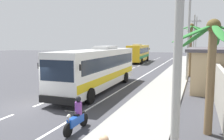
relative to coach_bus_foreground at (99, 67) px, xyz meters
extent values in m
plane|color=#3A3A3F|center=(-1.62, -6.53, -1.89)|extent=(160.00, 160.00, 0.00)
cube|color=gray|center=(5.18, 3.47, -1.82)|extent=(3.20, 90.00, 0.14)
cube|color=white|center=(-1.62, -5.21, -1.89)|extent=(0.16, 2.00, 0.01)
cube|color=white|center=(-1.62, -1.66, -1.89)|extent=(0.16, 2.00, 0.01)
cube|color=white|center=(-1.62, 1.90, -1.89)|extent=(0.16, 2.00, 0.01)
cube|color=white|center=(-1.62, 5.45, -1.89)|extent=(0.16, 2.00, 0.01)
cube|color=white|center=(-1.62, 9.00, -1.89)|extent=(0.16, 2.00, 0.01)
cube|color=white|center=(-1.62, 12.55, -1.89)|extent=(0.16, 2.00, 0.01)
cube|color=white|center=(-1.62, 16.11, -1.89)|extent=(0.16, 2.00, 0.01)
cube|color=white|center=(-1.62, 19.66, -1.89)|extent=(0.16, 2.00, 0.01)
cube|color=white|center=(-1.62, 23.21, -1.89)|extent=(0.16, 2.00, 0.01)
cube|color=white|center=(-1.62, 26.77, -1.89)|extent=(0.16, 2.00, 0.01)
cube|color=white|center=(-1.62, 30.32, -1.89)|extent=(0.16, 2.00, 0.01)
cube|color=white|center=(-1.62, 33.87, -1.89)|extent=(0.16, 2.00, 0.01)
cube|color=white|center=(-1.62, 37.43, -1.89)|extent=(0.16, 2.00, 0.01)
cube|color=white|center=(-1.62, 40.98, -1.89)|extent=(0.16, 2.00, 0.01)
cube|color=white|center=(1.76, 8.47, -1.89)|extent=(0.14, 70.00, 0.01)
cube|color=#9E998E|center=(8.98, 7.47, -0.64)|extent=(0.24, 60.00, 2.50)
cube|color=silver|center=(0.00, -0.03, -0.02)|extent=(2.77, 12.32, 2.97)
cube|color=#192333|center=(0.00, 0.17, 0.50)|extent=(2.78, 11.34, 0.95)
cube|color=#192333|center=(0.14, -6.12, 0.42)|extent=(2.29, 0.15, 1.25)
cube|color=yellow|center=(0.00, -0.03, -0.69)|extent=(2.80, 12.08, 0.53)
cube|color=black|center=(0.15, -6.21, -1.30)|extent=(2.44, 0.22, 0.44)
cube|color=#B7B7B7|center=(-0.04, 1.51, 1.60)|extent=(1.43, 2.73, 0.28)
cube|color=black|center=(1.56, -5.88, 0.65)|extent=(0.12, 0.08, 0.36)
cube|color=black|center=(-1.28, -5.94, 0.65)|extent=(0.12, 0.08, 0.36)
cylinder|color=black|center=(1.32, -4.29, -1.37)|extent=(0.34, 1.05, 1.04)
cylinder|color=black|center=(-1.12, -4.35, -1.37)|extent=(0.34, 1.05, 1.04)
cylinder|color=black|center=(1.13, 3.68, -1.37)|extent=(0.34, 1.05, 1.04)
cylinder|color=black|center=(-1.30, 3.62, -1.37)|extent=(0.34, 1.05, 1.04)
cube|color=gold|center=(-3.48, 26.46, -0.01)|extent=(3.23, 11.33, 2.99)
cube|color=#192333|center=(-3.47, 26.26, 0.52)|extent=(3.20, 10.44, 0.96)
cube|color=#192333|center=(-3.84, 32.01, 0.44)|extent=(2.31, 0.25, 1.26)
cube|color=#1E843D|center=(-3.48, 26.46, -0.68)|extent=(3.25, 11.11, 0.54)
cube|color=black|center=(-3.85, 32.10, -1.30)|extent=(2.46, 0.32, 0.44)
cube|color=#B7B7B7|center=(-3.39, 25.07, 1.63)|extent=(1.54, 2.55, 0.28)
cube|color=black|center=(-5.26, 31.71, 0.67)|extent=(0.12, 0.09, 0.36)
cube|color=black|center=(-2.40, 31.89, 0.67)|extent=(0.12, 0.09, 0.36)
cylinder|color=black|center=(-4.96, 30.29, -1.37)|extent=(0.39, 1.06, 1.04)
cylinder|color=black|center=(-2.51, 30.45, -1.37)|extent=(0.39, 1.06, 1.04)
cylinder|color=black|center=(-4.49, 23.04, -1.37)|extent=(0.39, 1.06, 1.04)
cylinder|color=black|center=(-2.04, 23.19, -1.37)|extent=(0.39, 1.06, 1.04)
cylinder|color=black|center=(2.80, -9.16, -1.59)|extent=(0.10, 0.60, 0.60)
cylinder|color=black|center=(2.80, -7.80, -1.59)|extent=(0.12, 0.60, 0.60)
cube|color=#1947B2|center=(2.80, -8.53, -1.37)|extent=(0.24, 1.10, 0.36)
cube|color=black|center=(2.80, -8.23, -1.17)|extent=(0.24, 0.60, 0.12)
cylinder|color=gray|center=(2.80, -9.04, -1.29)|extent=(0.06, 0.32, 0.67)
cylinder|color=black|center=(2.80, -8.94, -0.85)|extent=(0.56, 0.04, 0.04)
sphere|color=#EAEACC|center=(2.80, -9.06, -0.99)|extent=(0.14, 0.14, 0.14)
cylinder|color=#75388E|center=(2.80, -8.28, -0.89)|extent=(0.32, 0.32, 0.57)
sphere|color=black|center=(2.80, -8.28, -0.48)|extent=(0.26, 0.26, 0.26)
sphere|color=tan|center=(5.79, -12.26, -0.17)|extent=(0.23, 0.23, 0.23)
cylinder|color=#9E9E99|center=(7.20, -10.49, 2.69)|extent=(0.24, 0.24, 9.17)
cylinder|color=#9E9E99|center=(6.73, 6.87, 3.32)|extent=(0.24, 0.24, 10.44)
cylinder|color=#9E9E99|center=(6.88, 24.23, 2.43)|extent=(0.24, 0.24, 8.64)
cube|color=#9E9E99|center=(6.88, 24.23, 5.74)|extent=(2.11, 0.12, 0.12)
cylinder|color=#4C4742|center=(6.04, 24.23, 5.86)|extent=(0.08, 0.08, 0.16)
cylinder|color=#4C4742|center=(7.72, 24.23, 5.86)|extent=(0.08, 0.08, 0.16)
cylinder|color=#9E9E99|center=(7.03, 41.58, 3.22)|extent=(0.24, 0.24, 10.23)
cube|color=#9E9E99|center=(7.03, 41.58, 7.06)|extent=(2.26, 0.12, 0.12)
cylinder|color=#4C4742|center=(6.13, 41.58, 7.18)|extent=(0.08, 0.08, 0.16)
cylinder|color=#4C4742|center=(7.93, 41.58, 7.18)|extent=(0.08, 0.08, 0.16)
cylinder|color=#9E9E99|center=(5.78, 41.58, 5.82)|extent=(2.49, 0.09, 0.09)
cube|color=#4C4C51|center=(4.54, 41.58, 5.76)|extent=(0.44, 0.24, 0.14)
cylinder|color=brown|center=(6.15, 28.12, 0.68)|extent=(0.28, 0.28, 5.15)
ellipsoid|color=#3D893D|center=(6.82, 28.11, 2.96)|extent=(1.42, 0.38, 0.88)
ellipsoid|color=#3D893D|center=(6.43, 28.78, 3.06)|extent=(0.92, 1.51, 0.70)
ellipsoid|color=#3D893D|center=(5.58, 28.59, 3.10)|extent=(1.39, 1.25, 0.61)
ellipsoid|color=#3D893D|center=(5.51, 27.76, 3.08)|extent=(1.48, 1.06, 0.66)
ellipsoid|color=#3D893D|center=(6.38, 27.44, 3.05)|extent=(0.81, 1.52, 0.71)
sphere|color=brown|center=(6.15, 28.12, 3.30)|extent=(0.56, 0.56, 0.56)
cylinder|color=brown|center=(6.88, 10.03, 0.99)|extent=(0.26, 0.26, 5.76)
ellipsoid|color=#28702D|center=(7.80, 9.86, 3.59)|extent=(1.95, 0.70, 0.86)
ellipsoid|color=#28702D|center=(7.35, 10.85, 3.60)|extent=(1.28, 1.85, 0.84)
ellipsoid|color=#28702D|center=(6.84, 10.96, 3.56)|extent=(0.44, 1.91, 0.91)
ellipsoid|color=#28702D|center=(6.01, 10.44, 3.65)|extent=(1.92, 1.16, 0.75)
ellipsoid|color=#28702D|center=(6.09, 9.51, 3.60)|extent=(1.80, 1.37, 0.84)
ellipsoid|color=#28702D|center=(6.69, 9.08, 3.68)|extent=(0.74, 2.00, 0.69)
ellipsoid|color=#28702D|center=(7.48, 9.33, 3.57)|extent=(1.51, 1.68, 0.91)
sphere|color=brown|center=(6.88, 10.03, 3.92)|extent=(0.56, 0.56, 0.56)
cylinder|color=brown|center=(8.25, -6.67, 0.39)|extent=(0.34, 0.34, 4.58)
ellipsoid|color=#28702D|center=(8.38, -5.79, 2.34)|extent=(0.63, 1.85, 0.99)
ellipsoid|color=#28702D|center=(7.58, -6.14, 2.29)|extent=(1.61, 1.38, 1.09)
ellipsoid|color=#28702D|center=(7.48, -7.17, 2.41)|extent=(1.77, 1.33, 0.84)
ellipsoid|color=#28702D|center=(8.39, -7.58, 2.43)|extent=(0.65, 1.92, 0.82)
sphere|color=brown|center=(8.25, -6.67, 2.73)|extent=(0.56, 0.56, 0.56)
camera|label=1|loc=(7.72, -16.64, 2.05)|focal=35.16mm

